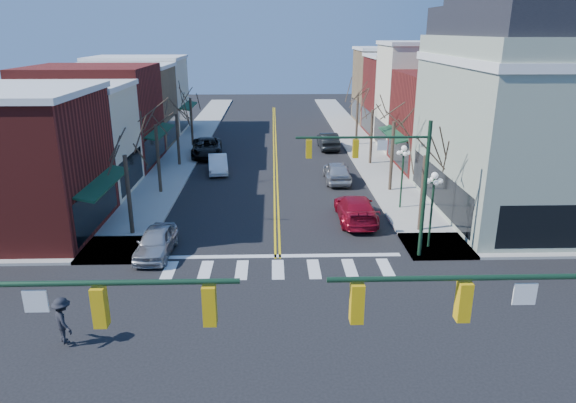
{
  "coord_description": "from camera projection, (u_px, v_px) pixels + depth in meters",
  "views": [
    {
      "loc": [
        -0.19,
        -16.93,
        11.31
      ],
      "look_at": [
        0.57,
        8.5,
        2.8
      ],
      "focal_mm": 32.0,
      "sensor_mm": 36.0,
      "label": 1
    }
  ],
  "objects": [
    {
      "name": "ground",
      "position": [
        280.0,
        341.0,
        19.65
      ],
      "size": [
        160.0,
        160.0,
        0.0
      ],
      "primitive_type": "plane",
      "color": "black",
      "rests_on": "ground"
    },
    {
      "name": "sidewalk_left",
      "position": [
        159.0,
        188.0,
        38.33
      ],
      "size": [
        3.5,
        70.0,
        0.15
      ],
      "primitive_type": "cube",
      "color": "#9E9B93",
      "rests_on": "ground"
    },
    {
      "name": "sidewalk_right",
      "position": [
        391.0,
        186.0,
        38.83
      ],
      "size": [
        3.5,
        70.0,
        0.15
      ],
      "primitive_type": "cube",
      "color": "#9E9B93",
      "rests_on": "ground"
    },
    {
      "name": "bldg_left_brick_a",
      "position": [
        3.0,
        166.0,
        29.08
      ],
      "size": [
        10.0,
        8.5,
        8.0
      ],
      "primitive_type": "cube",
      "color": "maroon",
      "rests_on": "ground"
    },
    {
      "name": "bldg_left_stucco_a",
      "position": [
        58.0,
        142.0,
        36.5
      ],
      "size": [
        10.0,
        7.0,
        7.5
      ],
      "primitive_type": "cube",
      "color": "beige",
      "rests_on": "ground"
    },
    {
      "name": "bldg_left_brick_b",
      "position": [
        94.0,
        117.0,
        43.93
      ],
      "size": [
        10.0,
        9.0,
        8.5
      ],
      "primitive_type": "cube",
      "color": "maroon",
      "rests_on": "ground"
    },
    {
      "name": "bldg_left_tan",
      "position": [
        121.0,
        107.0,
        51.86
      ],
      "size": [
        10.0,
        7.5,
        7.8
      ],
      "primitive_type": "cube",
      "color": "#8C724D",
      "rests_on": "ground"
    },
    {
      "name": "bldg_left_stucco_b",
      "position": [
        140.0,
        96.0,
        59.14
      ],
      "size": [
        10.0,
        8.0,
        8.2
      ],
      "primitive_type": "cube",
      "color": "beige",
      "rests_on": "ground"
    },
    {
      "name": "bldg_right_brick_a",
      "position": [
        459.0,
        122.0,
        43.22
      ],
      "size": [
        10.0,
        8.5,
        8.0
      ],
      "primitive_type": "cube",
      "color": "maroon",
      "rests_on": "ground"
    },
    {
      "name": "bldg_right_stucco",
      "position": [
        432.0,
        98.0,
        50.25
      ],
      "size": [
        10.0,
        7.0,
        10.0
      ],
      "primitive_type": "cube",
      "color": "beige",
      "rests_on": "ground"
    },
    {
      "name": "bldg_right_brick_b",
      "position": [
        412.0,
        96.0,
        57.6
      ],
      "size": [
        10.0,
        8.0,
        8.5
      ],
      "primitive_type": "cube",
      "color": "maroon",
      "rests_on": "ground"
    },
    {
      "name": "bldg_right_tan",
      "position": [
        396.0,
        87.0,
        65.1
      ],
      "size": [
        10.0,
        8.0,
        9.0
      ],
      "primitive_type": "cube",
      "color": "#8C724D",
      "rests_on": "ground"
    },
    {
      "name": "victorian_corner",
      "position": [
        542.0,
        109.0,
        31.74
      ],
      "size": [
        12.25,
        14.25,
        13.3
      ],
      "color": "#93A08A",
      "rests_on": "ground"
    },
    {
      "name": "traffic_mast_near_left",
      "position": [
        25.0,
        355.0,
        10.98
      ],
      "size": [
        6.6,
        0.28,
        7.2
      ],
      "color": "#14331E",
      "rests_on": "ground"
    },
    {
      "name": "traffic_mast_near_right",
      "position": [
        535.0,
        346.0,
        11.29
      ],
      "size": [
        6.6,
        0.28,
        7.2
      ],
      "color": "#14331E",
      "rests_on": "ground"
    },
    {
      "name": "traffic_mast_far_right",
      "position": [
        389.0,
        171.0,
        25.32
      ],
      "size": [
        6.6,
        0.28,
        7.2
      ],
      "color": "#14331E",
      "rests_on": "ground"
    },
    {
      "name": "lamppost_corner",
      "position": [
        433.0,
        197.0,
        27.0
      ],
      "size": [
        0.36,
        0.36,
        4.33
      ],
      "color": "#14331E",
      "rests_on": "ground"
    },
    {
      "name": "lamppost_midblock",
      "position": [
        403.0,
        166.0,
        33.16
      ],
      "size": [
        0.36,
        0.36,
        4.33
      ],
      "color": "#14331E",
      "rests_on": "ground"
    },
    {
      "name": "tree_left_a",
      "position": [
        129.0,
        196.0,
        29.08
      ],
      "size": [
        0.24,
        0.24,
        4.76
      ],
      "primitive_type": "cylinder",
      "color": "#382B21",
      "rests_on": "ground"
    },
    {
      "name": "tree_left_b",
      "position": [
        158.0,
        160.0,
        36.62
      ],
      "size": [
        0.24,
        0.24,
        5.04
      ],
      "primitive_type": "cylinder",
      "color": "#382B21",
      "rests_on": "ground"
    },
    {
      "name": "tree_left_c",
      "position": [
        178.0,
        140.0,
        44.28
      ],
      "size": [
        0.24,
        0.24,
        4.55
      ],
      "primitive_type": "cylinder",
      "color": "#382B21",
      "rests_on": "ground"
    },
    {
      "name": "tree_left_d",
      "position": [
        192.0,
        123.0,
        51.81
      ],
      "size": [
        0.24,
        0.24,
        4.9
      ],
      "primitive_type": "cylinder",
      "color": "#382B21",
      "rests_on": "ground"
    },
    {
      "name": "tree_right_a",
      "position": [
        422.0,
        195.0,
        29.58
      ],
      "size": [
        0.24,
        0.24,
        4.62
      ],
      "primitive_type": "cylinder",
      "color": "#382B21",
      "rests_on": "ground"
    },
    {
      "name": "tree_right_b",
      "position": [
        392.0,
        157.0,
        37.07
      ],
      "size": [
        0.24,
        0.24,
        5.18
      ],
      "primitive_type": "cylinder",
      "color": "#382B21",
      "rests_on": "ground"
    },
    {
      "name": "tree_right_c",
      "position": [
        371.0,
        138.0,
        44.71
      ],
      "size": [
        0.24,
        0.24,
        4.83
      ],
      "primitive_type": "cylinder",
      "color": "#382B21",
      "rests_on": "ground"
    },
    {
      "name": "tree_right_d",
      "position": [
        357.0,
        121.0,
        52.27
      ],
      "size": [
        0.24,
        0.24,
        4.97
      ],
      "primitive_type": "cylinder",
      "color": "#382B21",
      "rests_on": "ground"
    },
    {
      "name": "car_left_near",
      "position": [
        156.0,
        242.0,
        27.01
      ],
      "size": [
        1.88,
        4.35,
        1.46
      ],
      "primitive_type": "imported",
      "rotation": [
        0.0,
        0.0,
        -0.04
      ],
      "color": "#AEAFB3",
      "rests_on": "ground"
    },
    {
      "name": "car_left_mid",
      "position": [
        218.0,
        164.0,
        42.74
      ],
      "size": [
        2.08,
        4.55,
        1.45
      ],
      "primitive_type": "imported",
      "rotation": [
        0.0,
        0.0,
        0.13
      ],
      "color": "white",
      "rests_on": "ground"
    },
    {
      "name": "car_left_far",
      "position": [
        207.0,
        148.0,
        48.13
      ],
      "size": [
        3.4,
        6.3,
        1.68
      ],
      "primitive_type": "imported",
      "rotation": [
        0.0,
        0.0,
        0.1
      ],
      "color": "black",
      "rests_on": "ground"
    },
    {
      "name": "car_right_near",
      "position": [
        356.0,
        209.0,
        31.81
      ],
      "size": [
        2.25,
        5.53,
        1.6
      ],
      "primitive_type": "imported",
      "rotation": [
        0.0,
        0.0,
        3.14
      ],
      "color": "maroon",
      "rests_on": "ground"
    },
    {
      "name": "car_right_mid",
      "position": [
        337.0,
        172.0,
        40.05
      ],
      "size": [
        1.96,
        4.82,
        1.64
      ],
      "primitive_type": "imported",
      "rotation": [
        0.0,
        0.0,
        3.14
      ],
      "color": "#B0B1B5",
      "rests_on": "ground"
    },
    {
      "name": "car_right_far",
      "position": [
        328.0,
        141.0,
        51.22
      ],
      "size": [
        1.91,
        5.05,
        1.65
      ],
      "primitive_type": "imported",
      "rotation": [
        0.0,
        0.0,
        3.18
      ],
      "color": "black",
      "rests_on": "ground"
    },
    {
      "name": "pedestrian_dark_b",
      "position": [
        63.0,
        320.0,
        19.06
      ],
      "size": [
        1.28,
        1.35,
        1.83
      ],
      "primitive_type": "imported",
      "rotation": [
        0.0,
        0.0,
        2.27
      ],
      "color": "black",
      "rests_on": "sidewalk_left"
    }
  ]
}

